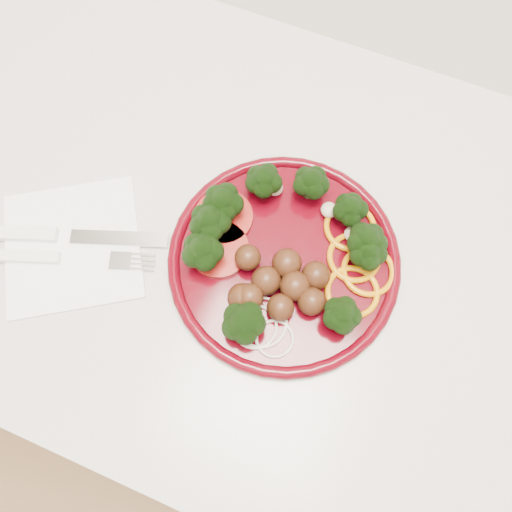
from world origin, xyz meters
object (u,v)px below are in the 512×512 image
at_px(plate, 285,255).
at_px(fork, 45,258).
at_px(knife, 52,235).
at_px(napkin, 73,246).

xyz_separation_m(plate, fork, (-0.25, -0.10, -0.01)).
xyz_separation_m(plate, knife, (-0.26, -0.08, -0.01)).
bearing_deg(knife, fork, -97.00).
height_order(plate, napkin, plate).
distance_m(napkin, knife, 0.03).
distance_m(plate, fork, 0.27).
relative_size(plate, fork, 1.46).
distance_m(napkin, fork, 0.03).
distance_m(plate, knife, 0.27).
height_order(napkin, knife, knife).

